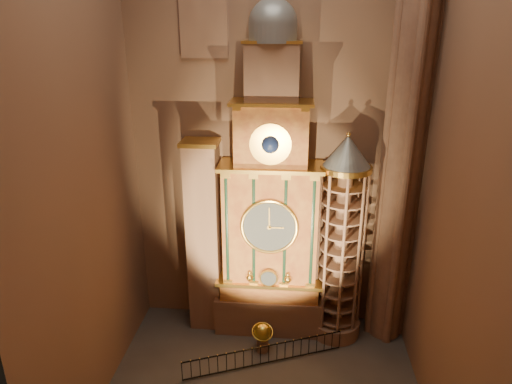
# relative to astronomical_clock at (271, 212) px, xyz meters

# --- Properties ---
(wall_back) EXTENTS (22.00, 0.00, 22.00)m
(wall_back) POSITION_rel_astronomical_clock_xyz_m (0.00, 1.04, 4.32)
(wall_back) COLOR #876148
(wall_back) RESTS_ON floor
(wall_left) EXTENTS (0.00, 22.00, 22.00)m
(wall_left) POSITION_rel_astronomical_clock_xyz_m (-7.00, -4.96, 4.32)
(wall_left) COLOR #876148
(wall_left) RESTS_ON floor
(wall_right) EXTENTS (0.00, 22.00, 22.00)m
(wall_right) POSITION_rel_astronomical_clock_xyz_m (7.00, -4.96, 4.32)
(wall_right) COLOR #876148
(wall_right) RESTS_ON floor
(astronomical_clock) EXTENTS (5.60, 2.41, 16.70)m
(astronomical_clock) POSITION_rel_astronomical_clock_xyz_m (0.00, 0.00, 0.00)
(astronomical_clock) COLOR #8C634C
(astronomical_clock) RESTS_ON floor
(portrait_tower) EXTENTS (1.80, 1.60, 10.20)m
(portrait_tower) POSITION_rel_astronomical_clock_xyz_m (-3.40, 0.02, -1.53)
(portrait_tower) COLOR #8C634C
(portrait_tower) RESTS_ON floor
(stair_turret) EXTENTS (2.50, 2.50, 10.80)m
(stair_turret) POSITION_rel_astronomical_clock_xyz_m (3.50, -0.26, -1.41)
(stair_turret) COLOR #8C634C
(stair_turret) RESTS_ON floor
(gothic_pier) EXTENTS (2.04, 2.04, 22.00)m
(gothic_pier) POSITION_rel_astronomical_clock_xyz_m (6.10, 0.04, 4.32)
(gothic_pier) COLOR #8C634C
(gothic_pier) RESTS_ON floor
(celestial_globe) EXTENTS (1.33, 1.30, 1.55)m
(celestial_globe) POSITION_rel_astronomical_clock_xyz_m (-0.22, -2.07, -5.75)
(celestial_globe) COLOR #8C634C
(celestial_globe) RESTS_ON floor
(iron_railing) EXTENTS (7.33, 2.96, 1.03)m
(iron_railing) POSITION_rel_astronomical_clock_xyz_m (-0.04, -3.08, -6.12)
(iron_railing) COLOR black
(iron_railing) RESTS_ON floor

